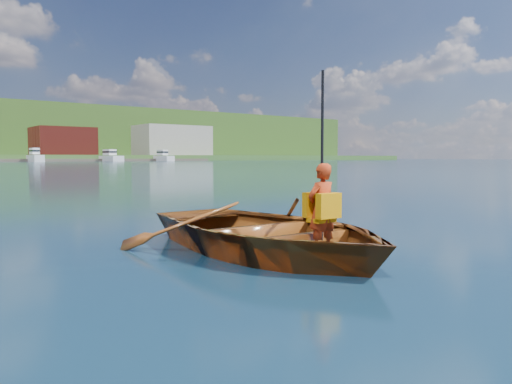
# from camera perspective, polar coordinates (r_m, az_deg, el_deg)

# --- Properties ---
(ground) EXTENTS (600.00, 600.00, 0.00)m
(ground) POSITION_cam_1_polar(r_m,az_deg,el_deg) (5.73, -4.69, -8.85)
(ground) COLOR #112445
(ground) RESTS_ON ground
(rowboat) EXTENTS (3.00, 4.20, 0.87)m
(rowboat) POSITION_cam_1_polar(r_m,az_deg,el_deg) (6.66, 1.09, -4.55)
(rowboat) COLOR brown
(rowboat) RESTS_ON ground
(child_paddler) EXTENTS (0.40, 0.34, 2.24)m
(child_paddler) POSITION_cam_1_polar(r_m,az_deg,el_deg) (6.04, 7.50, -1.81)
(child_paddler) COLOR #B63212
(child_paddler) RESTS_ON ground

